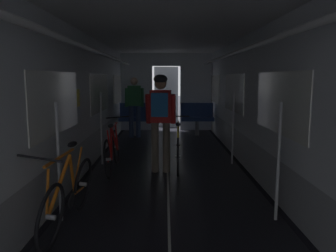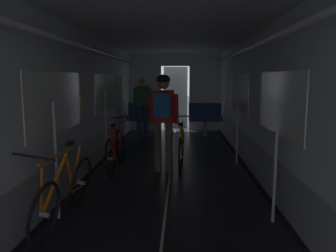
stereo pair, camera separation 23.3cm
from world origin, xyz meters
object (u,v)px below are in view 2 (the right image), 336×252
at_px(bench_seat_far_left, 144,116).
at_px(bicycle_orange, 65,192).
at_px(bicycle_yellow_in_aisle, 181,148).
at_px(person_cyclist_aisle, 163,113).
at_px(person_standing_near_bench, 142,103).
at_px(bicycle_red, 116,149).
at_px(bench_seat_far_right, 205,116).

bearing_deg(bench_seat_far_left, bicycle_orange, -92.09).
distance_m(bench_seat_far_left, bicycle_yellow_in_aisle, 3.84).
height_order(person_cyclist_aisle, bicycle_yellow_in_aisle, person_cyclist_aisle).
bearing_deg(bicycle_orange, person_standing_near_bench, 87.75).
bearing_deg(bicycle_yellow_in_aisle, person_cyclist_aisle, -140.46).
bearing_deg(person_cyclist_aisle, person_standing_near_bench, 102.30).
distance_m(bench_seat_far_left, person_cyclist_aisle, 4.05).
height_order(bench_seat_far_left, bicycle_red, bench_seat_far_left).
xyz_separation_m(bicycle_orange, bicycle_red, (0.13, 2.30, 0.00)).
height_order(bench_seat_far_left, bicycle_yellow_in_aisle, bench_seat_far_left).
bearing_deg(bench_seat_far_right, bench_seat_far_left, 180.00).
distance_m(bench_seat_far_left, person_standing_near_bench, 0.55).
xyz_separation_m(bicycle_orange, person_cyclist_aisle, (1.00, 2.19, 0.69)).
relative_size(bicycle_red, bicycle_yellow_in_aisle, 1.00).
distance_m(bicycle_red, bicycle_yellow_in_aisle, 1.20).
relative_size(bench_seat_far_right, bicycle_orange, 0.58).
bearing_deg(bicycle_yellow_in_aisle, bicycle_red, -172.83).
bearing_deg(bicycle_red, bicycle_orange, -93.22).
relative_size(bicycle_orange, bicycle_yellow_in_aisle, 1.00).
relative_size(bench_seat_far_right, person_cyclist_aisle, 0.57).
xyz_separation_m(bicycle_orange, bicycle_yellow_in_aisle, (1.33, 2.45, 0.00)).
bearing_deg(person_standing_near_bench, bench_seat_far_right, 11.83).
relative_size(bicycle_orange, person_cyclist_aisle, 0.98).
distance_m(bicycle_orange, person_standing_near_bench, 5.79).
bearing_deg(bench_seat_far_left, bench_seat_far_right, 0.00).
relative_size(bench_seat_far_right, person_standing_near_bench, 0.58).
bearing_deg(bicycle_red, bicycle_yellow_in_aisle, 7.17).
bearing_deg(person_cyclist_aisle, bench_seat_far_left, 101.19).
xyz_separation_m(bench_seat_far_right, bicycle_orange, (-2.02, -6.13, -0.19)).
bearing_deg(bicycle_red, person_cyclist_aisle, -7.49).
distance_m(bench_seat_far_left, bicycle_red, 3.83).
height_order(bench_seat_far_right, person_cyclist_aisle, person_cyclist_aisle).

